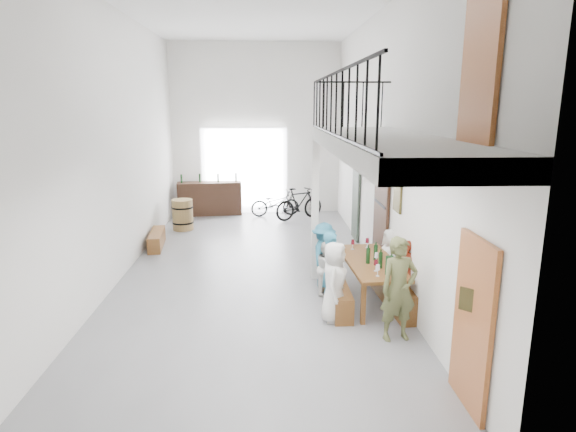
{
  "coord_description": "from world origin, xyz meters",
  "views": [
    {
      "loc": [
        0.3,
        -9.98,
        3.56
      ],
      "look_at": [
        0.75,
        -0.5,
        1.35
      ],
      "focal_mm": 30.0,
      "sensor_mm": 36.0,
      "label": 1
    }
  ],
  "objects_px": {
    "tasting_table": "(371,265)",
    "side_bench": "(157,239)",
    "serving_counter": "(210,198)",
    "host_standing": "(399,289)",
    "bicycle_near": "(275,203)",
    "oak_barrel": "(183,215)",
    "bench_inner": "(337,291)"
  },
  "relations": [
    {
      "from": "bench_inner",
      "to": "side_bench",
      "type": "distance_m",
      "value": 5.55
    },
    {
      "from": "tasting_table",
      "to": "host_standing",
      "type": "distance_m",
      "value": 1.46
    },
    {
      "from": "host_standing",
      "to": "oak_barrel",
      "type": "bearing_deg",
      "value": 111.19
    },
    {
      "from": "tasting_table",
      "to": "side_bench",
      "type": "height_order",
      "value": "tasting_table"
    },
    {
      "from": "tasting_table",
      "to": "oak_barrel",
      "type": "bearing_deg",
      "value": 125.3
    },
    {
      "from": "bench_inner",
      "to": "oak_barrel",
      "type": "distance_m",
      "value": 6.61
    },
    {
      "from": "serving_counter",
      "to": "host_standing",
      "type": "distance_m",
      "value": 9.65
    },
    {
      "from": "host_standing",
      "to": "tasting_table",
      "type": "bearing_deg",
      "value": 82.85
    },
    {
      "from": "host_standing",
      "to": "bicycle_near",
      "type": "distance_m",
      "value": 8.73
    },
    {
      "from": "host_standing",
      "to": "bicycle_near",
      "type": "bearing_deg",
      "value": 89.85
    },
    {
      "from": "serving_counter",
      "to": "bench_inner",
      "type": "bearing_deg",
      "value": -73.93
    },
    {
      "from": "serving_counter",
      "to": "tasting_table",
      "type": "bearing_deg",
      "value": -69.87
    },
    {
      "from": "side_bench",
      "to": "serving_counter",
      "type": "height_order",
      "value": "serving_counter"
    },
    {
      "from": "oak_barrel",
      "to": "host_standing",
      "type": "distance_m",
      "value": 8.2
    },
    {
      "from": "side_bench",
      "to": "bicycle_near",
      "type": "height_order",
      "value": "bicycle_near"
    },
    {
      "from": "oak_barrel",
      "to": "bicycle_near",
      "type": "bearing_deg",
      "value": 31.33
    },
    {
      "from": "side_bench",
      "to": "bicycle_near",
      "type": "xyz_separation_m",
      "value": [
        3.1,
        3.37,
        0.22
      ]
    },
    {
      "from": "oak_barrel",
      "to": "bicycle_near",
      "type": "distance_m",
      "value": 3.17
    },
    {
      "from": "side_bench",
      "to": "serving_counter",
      "type": "relative_size",
      "value": 0.69
    },
    {
      "from": "bicycle_near",
      "to": "side_bench",
      "type": "bearing_deg",
      "value": 126.63
    },
    {
      "from": "oak_barrel",
      "to": "side_bench",
      "type": "bearing_deg",
      "value": -102.71
    },
    {
      "from": "tasting_table",
      "to": "bench_inner",
      "type": "height_order",
      "value": "tasting_table"
    },
    {
      "from": "tasting_table",
      "to": "bicycle_near",
      "type": "xyz_separation_m",
      "value": [
        -1.6,
        7.1,
        -0.29
      ]
    },
    {
      "from": "serving_counter",
      "to": "bicycle_near",
      "type": "xyz_separation_m",
      "value": [
        2.14,
        -0.29,
        -0.13
      ]
    },
    {
      "from": "bench_inner",
      "to": "serving_counter",
      "type": "height_order",
      "value": "serving_counter"
    },
    {
      "from": "tasting_table",
      "to": "side_bench",
      "type": "relative_size",
      "value": 1.54
    },
    {
      "from": "side_bench",
      "to": "serving_counter",
      "type": "xyz_separation_m",
      "value": [
        0.95,
        3.66,
        0.34
      ]
    },
    {
      "from": "oak_barrel",
      "to": "host_standing",
      "type": "bearing_deg",
      "value": -57.34
    },
    {
      "from": "host_standing",
      "to": "bicycle_near",
      "type": "relative_size",
      "value": 1.03
    },
    {
      "from": "bench_inner",
      "to": "oak_barrel",
      "type": "relative_size",
      "value": 2.19
    },
    {
      "from": "tasting_table",
      "to": "bicycle_near",
      "type": "distance_m",
      "value": 7.28
    },
    {
      "from": "tasting_table",
      "to": "bicycle_near",
      "type": "height_order",
      "value": "bicycle_near"
    }
  ]
}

